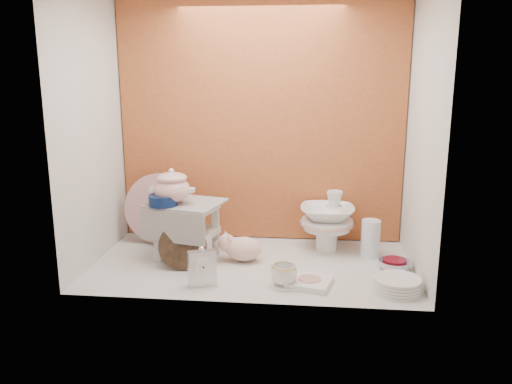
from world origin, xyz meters
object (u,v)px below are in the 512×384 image
dinner_plate_stack (398,285)px  crystal_bowl (394,265)px  step_stool (187,230)px  porcelain_tower (327,220)px  blue_white_vase (168,224)px  floral_platter (160,209)px  mantel_clock (202,267)px  gold_rim_teacup (284,275)px  soup_tureen (172,186)px  plush_pig (243,248)px

dinner_plate_stack → crystal_bowl: (0.03, 0.29, -0.01)m
step_stool → porcelain_tower: size_ratio=1.06×
crystal_bowl → blue_white_vase: bearing=166.5°
dinner_plate_stack → crystal_bowl: 0.30m
step_stool → floral_platter: floral_platter is taller
crystal_bowl → step_stool: bearing=176.4°
mantel_clock → porcelain_tower: size_ratio=0.56×
crystal_bowl → porcelain_tower: (-0.37, 0.30, 0.16)m
gold_rim_teacup → dinner_plate_stack: 0.57m
dinner_plate_stack → crystal_bowl: dinner_plate_stack is taller
step_stool → porcelain_tower: porcelain_tower is taller
crystal_bowl → floral_platter: bearing=167.1°
blue_white_vase → mantel_clock: bearing=-61.6°
step_stool → floral_platter: (-0.23, 0.25, 0.05)m
mantel_clock → dinner_plate_stack: bearing=-22.1°
blue_white_vase → porcelain_tower: porcelain_tower is taller
soup_tureen → dinner_plate_stack: soup_tureen is taller
step_stool → soup_tureen: size_ratio=1.61×
blue_white_vase → mantel_clock: blue_white_vase is taller
soup_tureen → dinner_plate_stack: bearing=-15.0°
dinner_plate_stack → porcelain_tower: porcelain_tower is taller
step_stool → soup_tureen: soup_tureen is taller
step_stool → plush_pig: step_stool is taller
blue_white_vase → step_stool: bearing=-54.4°
step_stool → dinner_plate_stack: size_ratio=1.61×
mantel_clock → dinner_plate_stack: (0.99, 0.03, -0.07)m
floral_platter → mantel_clock: (0.40, -0.65, -0.12)m
porcelain_tower → soup_tureen: bearing=-163.4°
soup_tureen → floral_platter: soup_tureen is taller
floral_platter → crystal_bowl: size_ratio=2.48×
dinner_plate_stack → crystal_bowl: bearing=84.4°
gold_rim_teacup → porcelain_tower: bearing=68.3°
soup_tureen → crystal_bowl: soup_tureen is taller
blue_white_vase → crystal_bowl: 1.41m
floral_platter → mantel_clock: 0.77m
mantel_clock → plush_pig: 0.40m
mantel_clock → crystal_bowl: bearing=-6.1°
floral_platter → porcelain_tower: floral_platter is taller
blue_white_vase → mantel_clock: (0.35, -0.65, -0.02)m
plush_pig → porcelain_tower: (0.48, 0.25, 0.11)m
gold_rim_teacup → porcelain_tower: 0.64m
blue_white_vase → floral_platter: bearing=-176.4°
gold_rim_teacup → crystal_bowl: size_ratio=0.74×
plush_pig → dinner_plate_stack: size_ratio=1.07×
soup_tureen → mantel_clock: 0.54m
plush_pig → porcelain_tower: 0.55m
step_stool → blue_white_vase: size_ratio=1.57×
soup_tureen → floral_platter: size_ratio=0.55×
porcelain_tower → floral_platter: bearing=178.5°
gold_rim_teacup → porcelain_tower: size_ratio=0.36×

